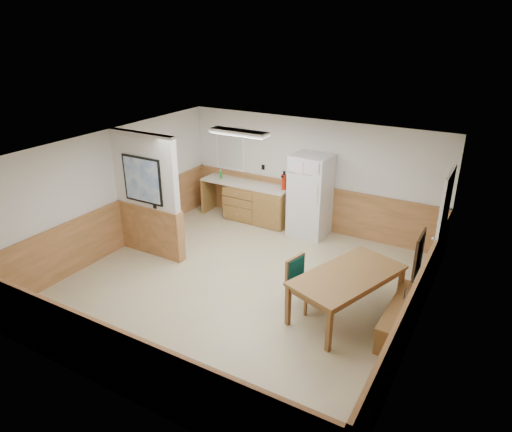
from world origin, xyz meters
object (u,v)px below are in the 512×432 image
Objects in this scene: dining_table at (348,279)px; dining_bench at (401,311)px; soap_bottle at (221,175)px; fire_extinguisher at (284,181)px; dining_chair at (300,278)px; refrigerator at (310,196)px.

dining_table is 0.91m from dining_bench.
fire_extinguisher is at bearing 1.68° from soap_bottle.
fire_extinguisher reaches higher than soap_bottle.
dining_table is at bearing -70.05° from fire_extinguisher.
dining_chair is 3.24m from fire_extinguisher.
fire_extinguisher is at bearing 135.02° from dining_chair.
fire_extinguisher is 1.67m from soap_bottle.
dining_chair is 4.43× the size of soap_bottle.
dining_bench is (2.61, -2.50, -0.57)m from refrigerator.
dining_chair is at bearing -154.23° from dining_table.
refrigerator is at bearing -30.76° from fire_extinguisher.
refrigerator is 2.14× the size of dining_chair.
dining_chair reaches higher than dining_bench.
dining_bench is 4.26m from fire_extinguisher.
soap_bottle reaches higher than dining_chair.
dining_bench is at bearing 17.56° from dining_chair.
dining_chair is 4.29m from soap_bottle.
fire_extinguisher is at bearing 175.30° from refrigerator.
fire_extinguisher is 2.23× the size of soap_bottle.
dining_table is 2.48× the size of dining_chair.
fire_extinguisher reaches higher than dining_chair.
refrigerator reaches higher than dining_table.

